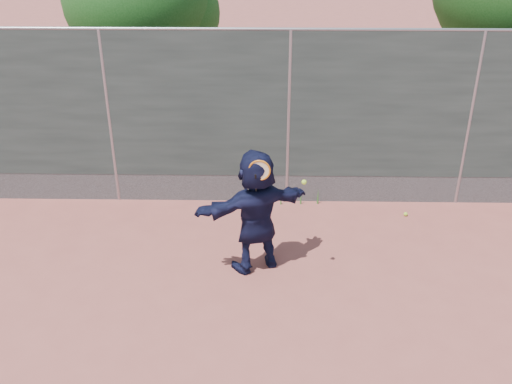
{
  "coord_description": "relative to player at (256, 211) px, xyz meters",
  "views": [
    {
      "loc": [
        -0.37,
        -5.52,
        4.73
      ],
      "look_at": [
        -0.5,
        1.43,
        1.21
      ],
      "focal_mm": 40.0,
      "sensor_mm": 36.0,
      "label": 1
    }
  ],
  "objects": [
    {
      "name": "tree_left",
      "position": [
        -2.34,
        5.12,
        2.03
      ],
      "size": [
        3.15,
        3.0,
        4.53
      ],
      "color": "#382314",
      "rests_on": "ground"
    },
    {
      "name": "ball_ground",
      "position": [
        2.51,
        1.55,
        -0.87
      ],
      "size": [
        0.07,
        0.07,
        0.07
      ],
      "primitive_type": "sphere",
      "color": "#AEDB30",
      "rests_on": "ground"
    },
    {
      "name": "swing_action",
      "position": [
        0.11,
        -0.2,
        0.69
      ],
      "size": [
        0.77,
        0.14,
        0.51
      ],
      "color": "#CB6813",
      "rests_on": "ground"
    },
    {
      "name": "fence",
      "position": [
        0.5,
        2.07,
        0.67
      ],
      "size": [
        20.0,
        0.06,
        3.03
      ],
      "color": "#38423D",
      "rests_on": "ground"
    },
    {
      "name": "player",
      "position": [
        0.0,
        0.0,
        0.0
      ],
      "size": [
        1.75,
        1.2,
        1.82
      ],
      "primitive_type": "imported",
      "rotation": [
        0.0,
        0.0,
        3.58
      ],
      "color": "black",
      "rests_on": "ground"
    },
    {
      "name": "weed_clump",
      "position": [
        0.8,
        1.95,
        -0.77
      ],
      "size": [
        0.68,
        0.07,
        0.3
      ],
      "color": "#387226",
      "rests_on": "ground"
    },
    {
      "name": "ground",
      "position": [
        0.5,
        -1.43,
        -0.91
      ],
      "size": [
        80.0,
        80.0,
        0.0
      ],
      "primitive_type": "plane",
      "color": "#9E4C42",
      "rests_on": "ground"
    }
  ]
}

